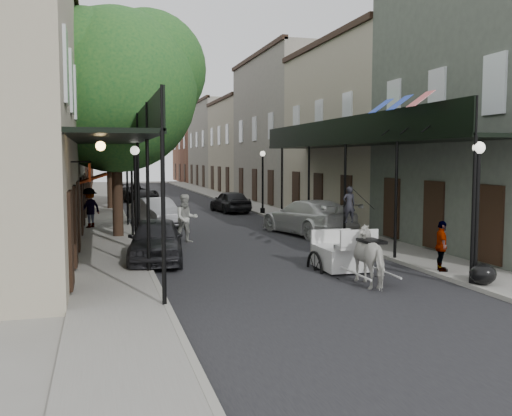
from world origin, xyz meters
TOP-DOWN VIEW (x-y plane):
  - ground at (0.00, 0.00)m, footprint 140.00×140.00m
  - road at (0.00, 20.00)m, footprint 8.00×90.00m
  - sidewalk_left at (-5.00, 20.00)m, footprint 2.20×90.00m
  - sidewalk_right at (5.00, 20.00)m, footprint 2.20×90.00m
  - building_row_left at (-8.60, 30.00)m, footprint 5.00×80.00m
  - building_row_right at (8.60, 30.00)m, footprint 5.00×80.00m
  - gallery_left at (-4.79, 6.98)m, footprint 2.20×18.05m
  - gallery_right at (4.79, 6.98)m, footprint 2.20×18.05m
  - tree_near at (-4.20, 10.18)m, footprint 7.31×6.80m
  - tree_far at (-4.25, 24.18)m, footprint 6.45×6.00m
  - lamppost_right_near at (4.10, -2.00)m, footprint 0.32×0.32m
  - lamppost_left at (-4.10, 6.00)m, footprint 0.32×0.32m
  - lamppost_right_far at (4.10, 18.00)m, footprint 0.32×0.32m
  - horse at (1.67, -1.00)m, footprint 0.84×1.85m
  - carriage at (1.67, 1.43)m, footprint 1.64×2.30m
  - pedestrian_walking at (-2.00, 8.01)m, footprint 1.04×0.86m
  - pedestrian_sidewalk_left at (-5.80, 13.37)m, footprint 1.37×1.33m
  - pedestrian_sidewalk_right at (4.20, -0.34)m, footprint 0.66×0.93m
  - car_left_near at (-3.60, 4.00)m, footprint 2.23×4.44m
  - car_left_mid at (-2.60, 14.00)m, footprint 2.58×4.52m
  - car_left_far at (-2.60, 30.77)m, footprint 3.82×5.58m
  - car_right_near at (3.60, 9.00)m, footprint 3.34×5.79m
  - car_right_far at (2.60, 20.19)m, footprint 2.13×4.24m
  - trash_bags at (4.32, -2.03)m, footprint 0.93×1.08m

SIDE VIEW (x-z plane):
  - ground at x=0.00m, z-range 0.00..0.00m
  - road at x=0.00m, z-range 0.00..0.01m
  - sidewalk_left at x=-5.00m, z-range 0.00..0.12m
  - sidewalk_right at x=5.00m, z-range 0.00..0.12m
  - trash_bags at x=4.32m, z-range 0.10..0.67m
  - car_right_far at x=2.60m, z-range 0.00..1.39m
  - car_left_mid at x=-2.60m, z-range 0.00..1.41m
  - car_left_far at x=-2.60m, z-range 0.00..1.42m
  - car_left_near at x=-3.60m, z-range 0.00..1.45m
  - horse at x=1.67m, z-range 0.00..1.56m
  - car_right_near at x=3.60m, z-range 0.00..1.58m
  - pedestrian_sidewalk_right at x=4.20m, z-range 0.12..1.59m
  - pedestrian_walking at x=-2.00m, z-range 0.00..1.96m
  - carriage at x=1.67m, z-range -0.29..2.32m
  - pedestrian_sidewalk_left at x=-5.80m, z-range 0.12..2.00m
  - lamppost_right_near at x=4.10m, z-range 0.19..3.90m
  - lamppost_left at x=-4.10m, z-range 0.19..3.90m
  - lamppost_right_far at x=4.10m, z-range 0.19..3.90m
  - gallery_left at x=-4.79m, z-range 1.61..6.49m
  - gallery_right at x=4.79m, z-range 1.61..6.49m
  - building_row_left at x=-8.60m, z-range 0.00..10.50m
  - building_row_right at x=8.60m, z-range 0.00..10.50m
  - tree_far at x=-4.25m, z-range 1.53..10.14m
  - tree_near at x=-4.20m, z-range 1.67..11.30m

